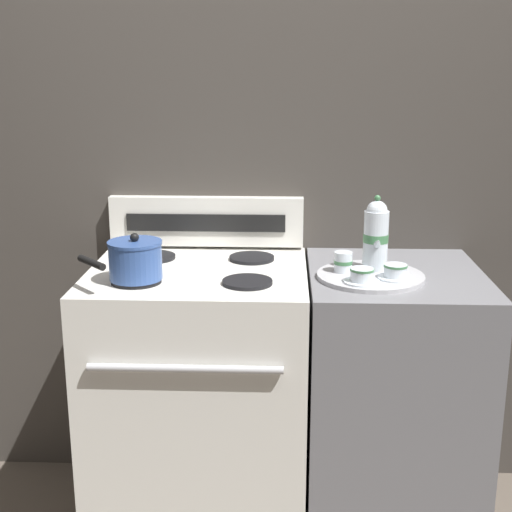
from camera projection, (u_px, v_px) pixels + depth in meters
The scene contains 10 objects.
wall_back at pixel (287, 201), 2.64m from camera, with size 6.00×0.05×2.20m.
stove at pixel (201, 398), 2.49m from camera, with size 0.73×0.66×0.94m.
control_panel at pixel (208, 221), 2.62m from camera, with size 0.71×0.05×0.18m.
side_counter at pixel (391, 402), 2.46m from camera, with size 0.57×0.64×0.93m.
saucepan at pixel (136, 260), 2.21m from camera, with size 0.25×0.24×0.15m.
serving_tray at pixel (372, 276), 2.28m from camera, with size 0.34×0.34×0.01m.
teapot at pixel (377, 235), 2.29m from camera, with size 0.08×0.13×0.25m.
teacup_left at pixel (363, 276), 2.18m from camera, with size 0.11×0.11×0.05m.
teacup_right at pixel (397, 272), 2.22m from camera, with size 0.11×0.11×0.05m.
creamer_jug at pixel (345, 262), 2.29m from camera, with size 0.06×0.06×0.07m.
Camera 1 is at (-0.00, -2.26, 1.59)m, focal length 50.00 mm.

